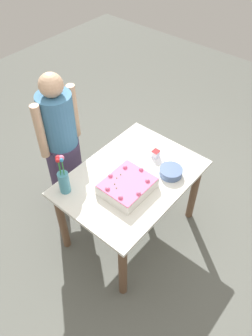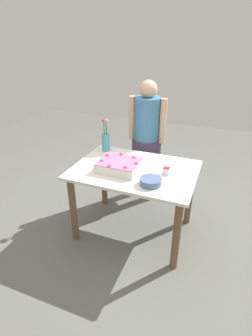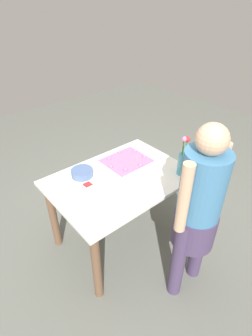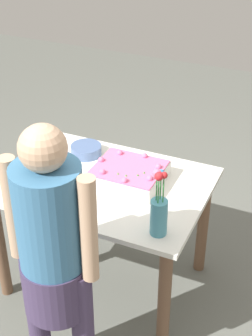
{
  "view_description": "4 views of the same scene",
  "coord_description": "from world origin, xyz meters",
  "px_view_note": "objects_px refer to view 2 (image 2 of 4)",
  "views": [
    {
      "loc": [
        -1.44,
        -1.16,
        2.74
      ],
      "look_at": [
        -0.06,
        0.01,
        0.9
      ],
      "focal_mm": 35.0,
      "sensor_mm": 36.0,
      "label": 1
    },
    {
      "loc": [
        0.76,
        -2.15,
        1.94
      ],
      "look_at": [
        -0.06,
        -0.08,
        0.8
      ],
      "focal_mm": 28.0,
      "sensor_mm": 36.0,
      "label": 2
    },
    {
      "loc": [
        1.14,
        1.43,
        2.1
      ],
      "look_at": [
        -0.06,
        0.01,
        0.84
      ],
      "focal_mm": 28.0,
      "sensor_mm": 36.0,
      "label": 3
    },
    {
      "loc": [
        -1.12,
        2.19,
        2.39
      ],
      "look_at": [
        -0.12,
        -0.05,
        0.86
      ],
      "focal_mm": 55.0,
      "sensor_mm": 36.0,
      "label": 4
    }
  ],
  "objects_px": {
    "flower_vase": "(106,139)",
    "sheet_cake": "(120,165)",
    "serving_plate_with_slice": "(166,173)",
    "person_standing": "(147,135)",
    "cake_knife": "(157,161)",
    "fruit_bowl": "(151,181)"
  },
  "relations": [
    {
      "from": "serving_plate_with_slice",
      "to": "person_standing",
      "type": "xyz_separation_m",
      "value": [
        -0.43,
        0.74,
        0.07
      ]
    },
    {
      "from": "person_standing",
      "to": "serving_plate_with_slice",
      "type": "bearing_deg",
      "value": 29.91
    },
    {
      "from": "sheet_cake",
      "to": "flower_vase",
      "type": "relative_size",
      "value": 1.05
    },
    {
      "from": "serving_plate_with_slice",
      "to": "cake_knife",
      "type": "relative_size",
      "value": 0.93
    },
    {
      "from": "serving_plate_with_slice",
      "to": "fruit_bowl",
      "type": "bearing_deg",
      "value": -110.99
    },
    {
      "from": "cake_knife",
      "to": "fruit_bowl",
      "type": "distance_m",
      "value": 0.47
    },
    {
      "from": "serving_plate_with_slice",
      "to": "person_standing",
      "type": "distance_m",
      "value": 0.86
    },
    {
      "from": "serving_plate_with_slice",
      "to": "person_standing",
      "type": "relative_size",
      "value": 0.13
    },
    {
      "from": "sheet_cake",
      "to": "cake_knife",
      "type": "height_order",
      "value": "sheet_cake"
    },
    {
      "from": "fruit_bowl",
      "to": "flower_vase",
      "type": "bearing_deg",
      "value": 141.87
    },
    {
      "from": "sheet_cake",
      "to": "person_standing",
      "type": "height_order",
      "value": "person_standing"
    },
    {
      "from": "flower_vase",
      "to": "sheet_cake",
      "type": "bearing_deg",
      "value": -48.95
    },
    {
      "from": "person_standing",
      "to": "fruit_bowl",
      "type": "bearing_deg",
      "value": 19.58
    },
    {
      "from": "cake_knife",
      "to": "person_standing",
      "type": "xyz_separation_m",
      "value": [
        -0.27,
        0.49,
        0.09
      ]
    },
    {
      "from": "cake_knife",
      "to": "flower_vase",
      "type": "height_order",
      "value": "flower_vase"
    },
    {
      "from": "sheet_cake",
      "to": "fruit_bowl",
      "type": "distance_m",
      "value": 0.4
    },
    {
      "from": "serving_plate_with_slice",
      "to": "sheet_cake",
      "type": "bearing_deg",
      "value": -173.32
    },
    {
      "from": "serving_plate_with_slice",
      "to": "flower_vase",
      "type": "distance_m",
      "value": 0.84
    },
    {
      "from": "person_standing",
      "to": "flower_vase",
      "type": "bearing_deg",
      "value": -38.99
    },
    {
      "from": "serving_plate_with_slice",
      "to": "flower_vase",
      "type": "relative_size",
      "value": 0.51
    },
    {
      "from": "serving_plate_with_slice",
      "to": "fruit_bowl",
      "type": "distance_m",
      "value": 0.24
    },
    {
      "from": "cake_knife",
      "to": "sheet_cake",
      "type": "bearing_deg",
      "value": 164.31
    }
  ]
}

